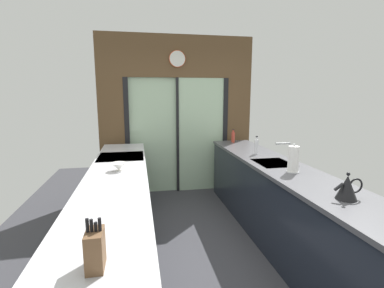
% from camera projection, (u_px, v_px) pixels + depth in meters
% --- Properties ---
extents(ground_plane, '(5.04, 7.60, 0.02)m').
position_uv_depth(ground_plane, '(199.00, 240.00, 3.40)').
color(ground_plane, '#38383D').
extents(back_wall_unit, '(2.64, 0.12, 2.70)m').
position_uv_depth(back_wall_unit, '(177.00, 106.00, 4.87)').
color(back_wall_unit, brown).
rests_on(back_wall_unit, ground_plane).
extents(left_counter_run, '(0.62, 3.80, 0.92)m').
position_uv_depth(left_counter_run, '(117.00, 228.00, 2.69)').
color(left_counter_run, '#1E232D').
rests_on(left_counter_run, ground_plane).
extents(right_counter_run, '(0.62, 3.80, 0.92)m').
position_uv_depth(right_counter_run, '(283.00, 207.00, 3.19)').
color(right_counter_run, '#1E232D').
rests_on(right_counter_run, ground_plane).
extents(sink_faucet, '(0.19, 0.02, 0.24)m').
position_uv_depth(sink_faucet, '(287.00, 149.00, 3.35)').
color(sink_faucet, '#B7BABC').
rests_on(sink_faucet, right_counter_run).
extents(oven_range, '(0.60, 0.60, 0.92)m').
position_uv_depth(oven_range, '(123.00, 190.00, 3.77)').
color(oven_range, '#B7BABC').
rests_on(oven_range, ground_plane).
extents(mixing_bowl, '(0.16, 0.16, 0.09)m').
position_uv_depth(mixing_bowl, '(119.00, 166.00, 2.99)').
color(mixing_bowl, silver).
rests_on(mixing_bowl, left_counter_run).
extents(knife_block, '(0.08, 0.14, 0.25)m').
position_uv_depth(knife_block, '(95.00, 249.00, 1.31)').
color(knife_block, brown).
rests_on(knife_block, left_counter_run).
extents(kettle, '(0.25, 0.16, 0.22)m').
position_uv_depth(kettle, '(347.00, 187.00, 2.17)').
color(kettle, black).
rests_on(kettle, right_counter_run).
extents(soap_bottle_near, '(0.05, 0.05, 0.25)m').
position_uv_depth(soap_bottle_near, '(256.00, 146.00, 3.82)').
color(soap_bottle_near, silver).
rests_on(soap_bottle_near, right_counter_run).
extents(soap_bottle_far, '(0.06, 0.06, 0.22)m').
position_uv_depth(soap_bottle_far, '(233.00, 137.00, 4.74)').
color(soap_bottle_far, '#B23D2D').
rests_on(soap_bottle_far, right_counter_run).
extents(paper_towel_roll, '(0.13, 0.13, 0.31)m').
position_uv_depth(paper_towel_roll, '(293.00, 159.00, 2.91)').
color(paper_towel_roll, '#B7BABC').
rests_on(paper_towel_roll, right_counter_run).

